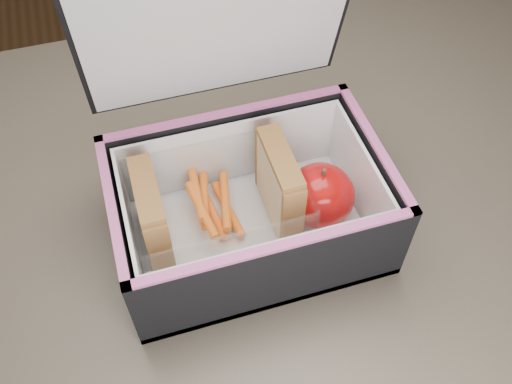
% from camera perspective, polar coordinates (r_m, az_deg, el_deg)
% --- Properties ---
extents(kitchen_table, '(1.20, 0.80, 0.75)m').
position_cam_1_polar(kitchen_table, '(0.76, 3.75, -5.23)').
color(kitchen_table, '#51473C').
rests_on(kitchen_table, ground).
extents(lunch_bag, '(0.28, 0.24, 0.28)m').
position_cam_1_polar(lunch_bag, '(0.61, -0.74, -0.80)').
color(lunch_bag, black).
rests_on(lunch_bag, kitchen_table).
extents(plastic_tub, '(0.18, 0.13, 0.07)m').
position_cam_1_polar(plastic_tub, '(0.62, -3.86, -1.60)').
color(plastic_tub, white).
rests_on(plastic_tub, lunch_bag).
extents(sandwich_left, '(0.02, 0.09, 0.10)m').
position_cam_1_polar(sandwich_left, '(0.60, -10.34, -2.35)').
color(sandwich_left, '#D2C08C').
rests_on(sandwich_left, plastic_tub).
extents(sandwich_right, '(0.02, 0.09, 0.10)m').
position_cam_1_polar(sandwich_right, '(0.62, 2.31, 0.73)').
color(sandwich_right, '#D2C08C').
rests_on(sandwich_right, plastic_tub).
extents(carrot_sticks, '(0.05, 0.11, 0.03)m').
position_cam_1_polar(carrot_sticks, '(0.64, -4.48, -1.17)').
color(carrot_sticks, orange).
rests_on(carrot_sticks, plastic_tub).
extents(paper_napkin, '(0.08, 0.08, 0.01)m').
position_cam_1_polar(paper_napkin, '(0.66, 6.20, -1.85)').
color(paper_napkin, white).
rests_on(paper_napkin, lunch_bag).
extents(red_apple, '(0.08, 0.08, 0.08)m').
position_cam_1_polar(red_apple, '(0.62, 6.45, -0.34)').
color(red_apple, maroon).
rests_on(red_apple, paper_napkin).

